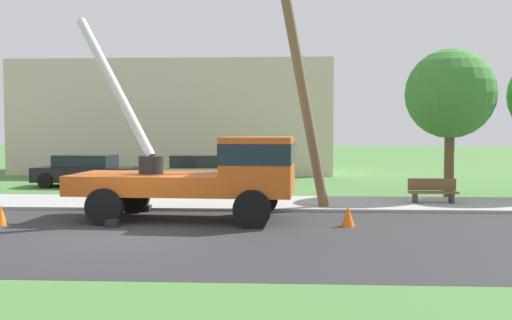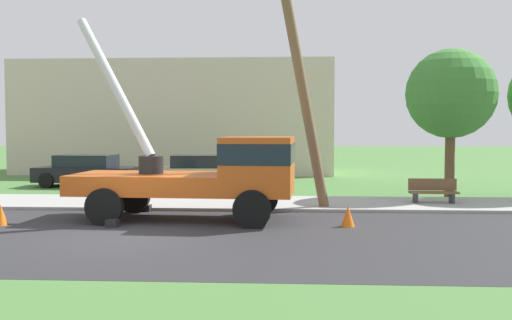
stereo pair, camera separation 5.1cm
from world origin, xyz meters
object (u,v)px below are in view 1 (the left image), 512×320
Objects in this scene: utility_truck at (213,170)px; traffic_cone_behind at (1,215)px; roadside_tree_far at (450,94)px; leaning_utility_pole at (298,65)px; parked_sedan_black at (86,171)px; traffic_cone_ahead at (348,216)px; park_bench at (433,192)px; parked_sedan_tan at (200,171)px.

traffic_cone_behind is (-5.54, -1.22, -1.13)m from utility_truck.
utility_truck is at bearing -144.91° from roadside_tree_far.
parked_sedan_black is at bearing 142.26° from leaning_utility_pole.
park_bench is (3.28, 4.34, 0.18)m from traffic_cone_ahead.
parked_sedan_black is 1.00× the size of parked_sedan_tan.
leaning_utility_pole is 9.54m from traffic_cone_behind.
traffic_cone_ahead is at bearing -43.33° from parked_sedan_black.
utility_truck reaches higher than traffic_cone_ahead.
parked_sedan_tan is (-4.18, 7.32, -3.84)m from leaning_utility_pole.
leaning_utility_pole is 5.53× the size of park_bench.
leaning_utility_pole reaches higher than parked_sedan_black.
traffic_cone_behind is at bearing -167.57° from utility_truck.
park_bench is (4.56, 1.57, -4.09)m from leaning_utility_pole.
traffic_cone_ahead is (1.28, -2.77, -4.27)m from leaning_utility_pole.
traffic_cone_behind is 0.12× the size of parked_sedan_tan.
traffic_cone_behind is at bearing -109.98° from parked_sedan_tan.
parked_sedan_black is at bearing 136.67° from traffic_cone_ahead.
parked_sedan_tan is (3.78, 10.40, 0.43)m from traffic_cone_behind.
leaning_utility_pole reaches higher than parked_sedan_tan.
leaning_utility_pole is 9.26m from parked_sedan_tan.
leaning_utility_pole is 1.97× the size of parked_sedan_tan.
leaning_utility_pole is (2.42, 1.86, 3.14)m from utility_truck.
park_bench is at bearing 20.39° from traffic_cone_behind.
parked_sedan_black is 0.81× the size of roadside_tree_far.
park_bench is 4.25m from roadside_tree_far.
parked_sedan_tan is at bearing 118.38° from traffic_cone_ahead.
utility_truck is 12.05× the size of traffic_cone_behind.
parked_sedan_black reaches higher than traffic_cone_ahead.
parked_sedan_black is 14.92m from park_bench.
parked_sedan_black is at bearing 157.93° from park_bench.
leaning_utility_pole is 12.34m from parked_sedan_black.
leaning_utility_pole reaches higher than utility_truck.
parked_sedan_tan is (5.09, 0.15, 0.00)m from parked_sedan_black.
parked_sedan_black is at bearing 127.17° from utility_truck.
utility_truck is 1.50× the size of parked_sedan_tan.
leaning_utility_pole is at bearing -146.03° from roadside_tree_far.
roadside_tree_far is (8.13, 5.71, 2.44)m from utility_truck.
roadside_tree_far reaches higher than parked_sedan_tan.
park_bench reaches higher than traffic_cone_ahead.
traffic_cone_ahead is 1.00× the size of traffic_cone_behind.
traffic_cone_behind is 0.10× the size of roadside_tree_far.
parked_sedan_tan is (-5.45, 10.10, 0.43)m from traffic_cone_ahead.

